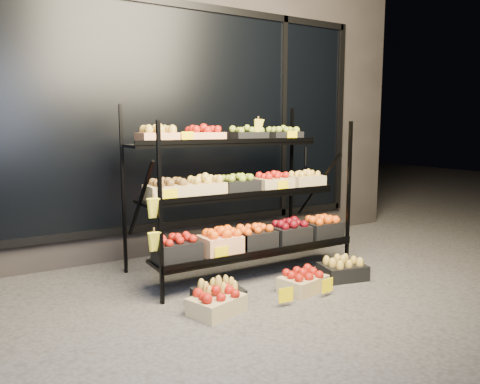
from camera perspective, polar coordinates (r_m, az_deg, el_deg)
ground at (r=4.32m, az=4.48°, el=-11.59°), size 24.00×24.00×0.00m
building at (r=6.36m, az=-9.25°, el=10.61°), size 6.00×2.08×3.50m
display_rack at (r=4.62m, az=0.21°, el=-0.23°), size 2.18×1.02×1.66m
tag_floor_a at (r=3.89m, az=5.61°, el=-12.94°), size 0.13×0.01×0.12m
tag_floor_b at (r=4.16m, az=10.59°, el=-11.66°), size 0.13×0.01×0.12m
floor_crate_left at (r=3.75m, az=-2.88°, el=-13.20°), size 0.47×0.40×0.20m
floor_crate_midleft at (r=3.91m, az=-2.66°, el=-12.29°), size 0.41×0.31×0.20m
floor_crate_midright at (r=4.25m, az=7.70°, el=-10.67°), size 0.45×0.37×0.20m
floor_crate_right at (r=4.63m, az=12.40°, el=-9.15°), size 0.47×0.39×0.21m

